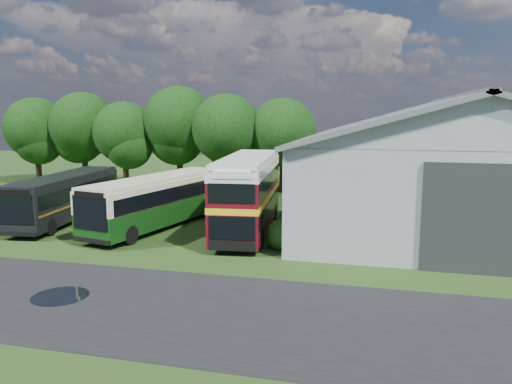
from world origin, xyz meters
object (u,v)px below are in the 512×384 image
(bus_green_single, at_px, (158,200))
(bus_maroon_double, at_px, (248,195))
(storage_shed, at_px, (450,158))
(bus_dark_single, at_px, (65,197))

(bus_green_single, relative_size, bus_maroon_double, 1.10)
(storage_shed, relative_size, bus_dark_single, 2.19)
(bus_dark_single, bearing_deg, storage_shed, 8.90)
(bus_dark_single, bearing_deg, bus_green_single, -8.12)
(storage_shed, xyz_separation_m, bus_dark_single, (-24.69, -6.72, -2.53))
(bus_maroon_double, bearing_deg, bus_dark_single, 173.18)
(bus_green_single, xyz_separation_m, bus_dark_single, (-6.80, 0.21, -0.08))
(storage_shed, height_order, bus_dark_single, storage_shed)
(bus_green_single, relative_size, bus_dark_single, 1.05)
(storage_shed, bearing_deg, bus_dark_single, -164.78)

